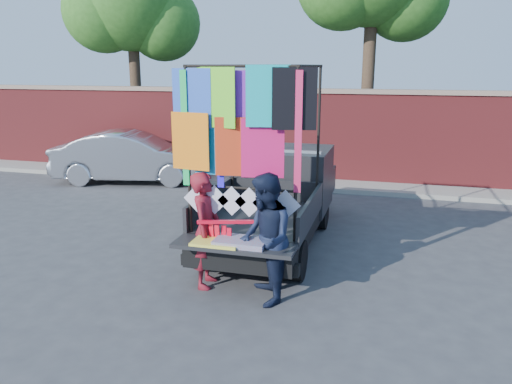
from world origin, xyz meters
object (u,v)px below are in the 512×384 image
(sedan, at_px, (132,157))
(man, at_px, (265,239))
(pickup_truck, at_px, (279,194))
(woman, at_px, (206,230))

(sedan, relative_size, man, 2.37)
(sedan, bearing_deg, pickup_truck, -136.76)
(pickup_truck, distance_m, woman, 2.63)
(pickup_truck, xyz_separation_m, woman, (-0.53, -2.58, 0.05))
(sedan, distance_m, man, 8.30)
(sedan, xyz_separation_m, woman, (4.51, -5.94, 0.16))
(pickup_truck, xyz_separation_m, sedan, (-5.04, 3.36, -0.11))
(sedan, height_order, man, man)
(pickup_truck, relative_size, sedan, 1.19)
(woman, distance_m, man, 1.02)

